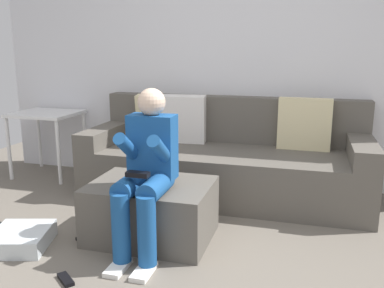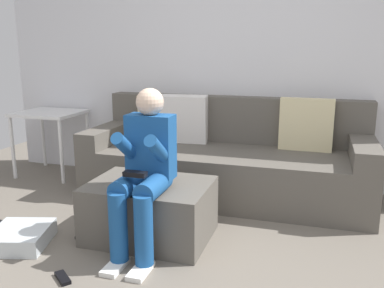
# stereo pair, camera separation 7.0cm
# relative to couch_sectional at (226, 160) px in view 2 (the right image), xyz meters

# --- Properties ---
(wall_back) EXTENTS (4.95, 0.10, 2.46)m
(wall_back) POSITION_rel_couch_sectional_xyz_m (0.05, 0.44, 0.91)
(wall_back) COLOR silver
(wall_back) RESTS_ON ground_plane
(couch_sectional) EXTENTS (2.46, 0.91, 0.88)m
(couch_sectional) POSITION_rel_couch_sectional_xyz_m (0.00, 0.00, 0.00)
(couch_sectional) COLOR #59544C
(couch_sectional) RESTS_ON ground_plane
(ottoman) EXTENTS (0.83, 0.60, 0.40)m
(ottoman) POSITION_rel_couch_sectional_xyz_m (-0.31, -1.03, -0.12)
(ottoman) COLOR #59544C
(ottoman) RESTS_ON ground_plane
(person_seated) EXTENTS (0.30, 0.60, 1.05)m
(person_seated) POSITION_rel_couch_sectional_xyz_m (-0.26, -1.23, 0.24)
(person_seated) COLOR #194C8C
(person_seated) RESTS_ON ground_plane
(storage_bin) EXTENTS (0.46, 0.48, 0.11)m
(storage_bin) POSITION_rel_couch_sectional_xyz_m (-1.10, -1.40, -0.26)
(storage_bin) COLOR silver
(storage_bin) RESTS_ON ground_plane
(side_table) EXTENTS (0.63, 0.55, 0.66)m
(side_table) POSITION_rel_couch_sectional_xyz_m (-1.87, 0.07, 0.25)
(side_table) COLOR white
(side_table) RESTS_ON ground_plane
(remote_near_ottoman) EXTENTS (0.15, 0.14, 0.02)m
(remote_near_ottoman) POSITION_rel_couch_sectional_xyz_m (-0.58, -1.69, -0.30)
(remote_near_ottoman) COLOR black
(remote_near_ottoman) RESTS_ON ground_plane
(remote_by_storage_bin) EXTENTS (0.19, 0.08, 0.02)m
(remote_by_storage_bin) POSITION_rel_couch_sectional_xyz_m (-0.70, -1.21, -0.30)
(remote_by_storage_bin) COLOR black
(remote_by_storage_bin) RESTS_ON ground_plane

